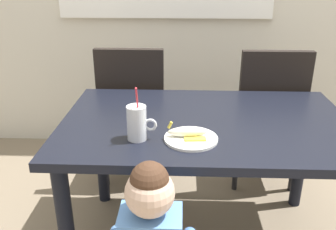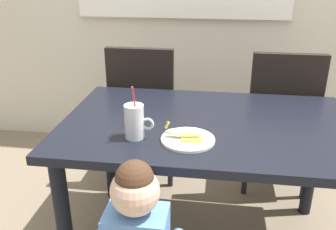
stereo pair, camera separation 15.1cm
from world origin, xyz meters
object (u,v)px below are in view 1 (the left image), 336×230
(dining_chair_right, at_px, (267,110))
(peeled_banana, at_px, (188,132))
(dining_chair_left, at_px, (133,107))
(snack_plate, at_px, (191,139))
(milk_cup, at_px, (137,125))
(dining_table, at_px, (205,139))

(dining_chair_right, height_order, peeled_banana, dining_chair_right)
(dining_chair_left, relative_size, dining_chair_right, 1.00)
(dining_chair_left, relative_size, snack_plate, 4.17)
(dining_chair_right, xyz_separation_m, peeled_banana, (-0.53, -0.82, 0.22))
(dining_chair_right, relative_size, milk_cup, 3.89)
(dining_chair_left, distance_m, milk_cup, 0.90)
(snack_plate, height_order, peeled_banana, peeled_banana)
(peeled_banana, bearing_deg, dining_chair_right, 57.25)
(dining_chair_left, height_order, snack_plate, dining_chair_left)
(dining_chair_left, bearing_deg, dining_table, 124.83)
(dining_table, xyz_separation_m, peeled_banana, (-0.09, -0.21, 0.13))
(dining_table, xyz_separation_m, milk_cup, (-0.31, -0.22, 0.17))
(dining_table, relative_size, snack_plate, 6.03)
(milk_cup, height_order, peeled_banana, milk_cup)
(dining_chair_right, bearing_deg, peeled_banana, 57.25)
(dining_chair_left, bearing_deg, milk_cup, 99.04)
(dining_table, bearing_deg, snack_plate, -109.73)
(snack_plate, bearing_deg, milk_cup, 179.95)
(dining_table, distance_m, milk_cup, 0.41)
(dining_chair_left, xyz_separation_m, milk_cup, (0.14, -0.85, 0.26))
(dining_chair_right, distance_m, milk_cup, 1.15)
(dining_table, bearing_deg, milk_cup, -144.88)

